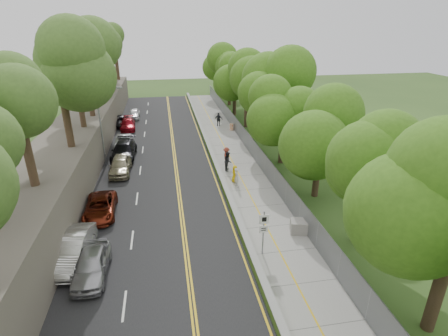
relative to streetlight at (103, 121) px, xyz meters
The scene contains 26 objects.
ground 18.08m from the streetlight, 53.23° to the right, with size 140.00×140.00×0.00m, color #33511E.
road 6.93m from the streetlight, 11.17° to the left, with size 11.20×66.00×0.04m, color black.
sidewalk 13.84m from the streetlight, ahead, with size 4.20×66.00×0.05m, color gray.
jersey_barrier 11.60m from the streetlight, ahead, with size 0.42×66.00×0.60m, color #89EF39.
rock_embankment 4.15m from the streetlight, 161.78° to the left, with size 5.00×66.00×4.00m, color #595147.
chainlink_fence 15.58m from the streetlight, ahead, with size 0.04×66.00×2.00m, color slate.
trees_embankment 6.46m from the streetlight, 158.49° to the left, with size 6.40×66.00×13.00m, color #4E762B, non-canonical shape.
trees_fenceside 17.65m from the streetlight, ahead, with size 7.00×66.00×14.00m, color #467C1D, non-canonical shape.
streetlight is the anchor object (origin of this frame).
signpost 20.72m from the streetlight, 55.92° to the right, with size 0.62×0.09×3.10m.
construction_barrel 18.26m from the streetlight, 33.85° to the left, with size 0.51×0.51×0.84m, color #CD5001.
concrete_block 21.48m from the streetlight, 45.55° to the right, with size 1.34×1.00×0.89m, color gray.
car_0 17.72m from the streetlight, 85.71° to the right, with size 1.77×4.39×1.50m, color #A5A4A9.
car_1 16.08m from the streetlight, 90.50° to the right, with size 1.76×5.05×1.66m, color silver.
car_2 10.97m from the streetlight, 85.88° to the right, with size 2.21×4.78×1.33m, color #621C0E.
car_3 4.39m from the streetlight, 49.68° to the left, with size 2.35×5.78×1.68m, color black.
car_4 4.69m from the streetlight, 57.86° to the right, with size 1.90×4.72×1.61m, color tan.
car_5 6.39m from the streetlight, 77.03° to the left, with size 1.53×4.40×1.45m, color silver.
car_6 15.30m from the streetlight, 90.53° to the left, with size 2.20×4.77×1.33m, color black.
car_7 13.35m from the streetlight, 85.54° to the left, with size 1.93×4.76×1.38m, color maroon.
car_8 18.97m from the streetlight, 85.48° to the left, with size 1.62×4.02×1.37m, color white.
painter_0 13.97m from the streetlight, 27.61° to the right, with size 0.78×0.51×1.60m, color #D6AB06.
painter_1 14.35m from the streetlight, 30.69° to the right, with size 0.62×0.41×1.71m, color silver.
painter_2 12.83m from the streetlight, 16.22° to the right, with size 0.92×0.72×1.90m, color black.
painter_3 12.62m from the streetlight, ahead, with size 1.19×0.68×1.84m, color maroon.
person_far 18.38m from the streetlight, 42.17° to the left, with size 1.11×0.46×1.89m, color black.
Camera 1 is at (-4.47, -20.56, 13.71)m, focal length 28.00 mm.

